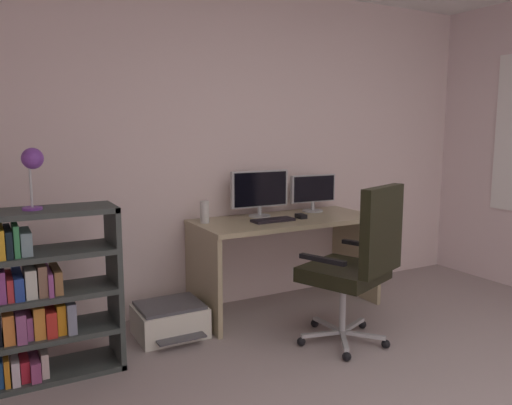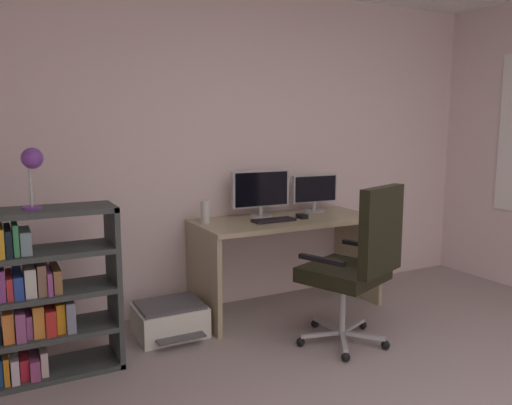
# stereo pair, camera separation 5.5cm
# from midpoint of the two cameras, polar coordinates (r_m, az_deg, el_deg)

# --- Properties ---
(wall_back) EXTENTS (4.85, 0.10, 2.61)m
(wall_back) POSITION_cam_midpoint_polar(r_m,az_deg,el_deg) (4.24, -1.83, 6.10)
(wall_back) COLOR silver
(wall_back) RESTS_ON ground
(desk) EXTENTS (1.50, 0.66, 0.76)m
(desk) POSITION_cam_midpoint_polar(r_m,az_deg,el_deg) (4.11, 3.88, -4.52)
(desk) COLOR tan
(desk) RESTS_ON ground
(monitor_main) EXTENTS (0.51, 0.18, 0.38)m
(monitor_main) POSITION_cam_midpoint_polar(r_m,az_deg,el_deg) (4.11, 0.93, 1.35)
(monitor_main) COLOR #B2B5B7
(monitor_main) RESTS_ON desk
(monitor_secondary) EXTENTS (0.43, 0.18, 0.32)m
(monitor_secondary) POSITION_cam_midpoint_polar(r_m,az_deg,el_deg) (4.39, 7.01, 1.33)
(monitor_secondary) COLOR #B2B5B7
(monitor_secondary) RESTS_ON desk
(keyboard) EXTENTS (0.34, 0.14, 0.02)m
(keyboard) POSITION_cam_midpoint_polar(r_m,az_deg,el_deg) (3.93, 2.41, -2.01)
(keyboard) COLOR black
(keyboard) RESTS_ON desk
(computer_mouse) EXTENTS (0.06, 0.10, 0.03)m
(computer_mouse) POSITION_cam_midpoint_polar(r_m,az_deg,el_deg) (4.08, 5.61, -1.56)
(computer_mouse) COLOR black
(computer_mouse) RESTS_ON desk
(desktop_speaker) EXTENTS (0.07, 0.07, 0.17)m
(desktop_speaker) POSITION_cam_midpoint_polar(r_m,az_deg,el_deg) (3.87, -5.36, -1.07)
(desktop_speaker) COLOR silver
(desktop_speaker) RESTS_ON desk
(office_chair) EXTENTS (0.67, 0.70, 1.11)m
(office_chair) POSITION_cam_midpoint_polar(r_m,az_deg,el_deg) (3.45, 11.89, -6.41)
(office_chair) COLOR #B7BABC
(office_chair) RESTS_ON ground
(bookshelf) EXTENTS (0.76, 0.35, 1.01)m
(bookshelf) POSITION_cam_midpoint_polar(r_m,az_deg,el_deg) (3.29, -22.82, -9.81)
(bookshelf) COLOR #39413E
(bookshelf) RESTS_ON ground
(desk_lamp) EXTENTS (0.13, 0.12, 0.35)m
(desk_lamp) POSITION_cam_midpoint_polar(r_m,az_deg,el_deg) (3.14, -23.53, 4.05)
(desk_lamp) COLOR purple
(desk_lamp) RESTS_ON bookshelf
(printer) EXTENTS (0.48, 0.48, 0.24)m
(printer) POSITION_cam_midpoint_polar(r_m,az_deg,el_deg) (3.76, -9.28, -12.90)
(printer) COLOR white
(printer) RESTS_ON ground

